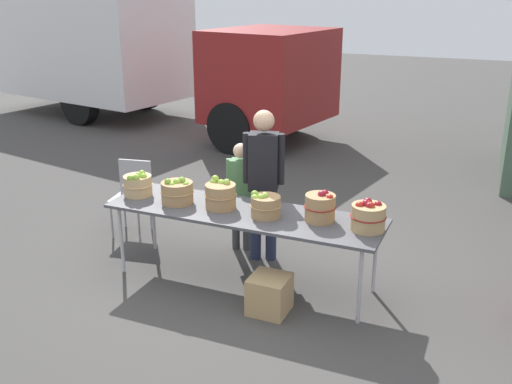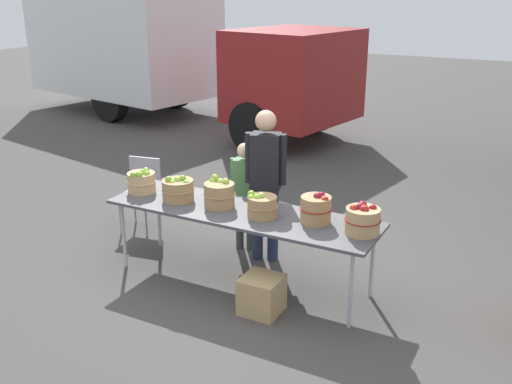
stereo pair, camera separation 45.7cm
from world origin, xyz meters
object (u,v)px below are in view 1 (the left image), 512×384
(apple_basket_green_2, at_px, (221,195))
(box_truck, at_px, (126,50))
(child_customer, at_px, (241,188))
(apple_basket_red_0, at_px, (320,207))
(vendor_adult, at_px, (264,174))
(produce_crate, at_px, (269,294))
(apple_basket_green_1, at_px, (177,192))
(market_table, at_px, (244,215))
(apple_basket_green_3, at_px, (265,206))
(apple_basket_green_0, at_px, (138,185))
(apple_basket_red_1, at_px, (368,216))
(folding_chair, at_px, (132,191))

(apple_basket_green_2, xyz_separation_m, box_truck, (-5.09, 5.80, 0.61))
(child_customer, bearing_deg, box_truck, -57.04)
(apple_basket_red_0, distance_m, vendor_adult, 0.91)
(apple_basket_green_2, height_order, vendor_adult, vendor_adult)
(vendor_adult, xyz_separation_m, produce_crate, (0.47, -0.99, -0.79))
(apple_basket_green_1, relative_size, child_customer, 0.28)
(child_customer, bearing_deg, market_table, 105.22)
(box_truck, bearing_deg, market_table, -36.59)
(apple_basket_green_3, height_order, apple_basket_red_0, apple_basket_red_0)
(apple_basket_red_0, height_order, box_truck, box_truck)
(apple_basket_green_2, relative_size, vendor_adult, 0.19)
(apple_basket_green_0, relative_size, apple_basket_red_1, 0.96)
(market_table, xyz_separation_m, produce_crate, (0.44, -0.43, -0.54))
(apple_basket_green_1, xyz_separation_m, apple_basket_red_0, (1.44, 0.11, 0.02))
(apple_basket_green_2, bearing_deg, apple_basket_green_3, -5.21)
(apple_basket_green_3, height_order, vendor_adult, vendor_adult)
(apple_basket_green_3, height_order, apple_basket_red_1, apple_basket_red_1)
(apple_basket_red_0, relative_size, child_customer, 0.25)
(apple_basket_green_2, xyz_separation_m, apple_basket_red_0, (0.99, 0.07, 0.00))
(apple_basket_green_1, height_order, produce_crate, apple_basket_green_1)
(apple_basket_green_0, distance_m, apple_basket_green_3, 1.43)
(apple_basket_red_1, bearing_deg, apple_basket_green_1, -177.83)
(apple_basket_green_0, bearing_deg, vendor_adult, 25.97)
(apple_basket_green_2, bearing_deg, vendor_adult, 67.94)
(apple_basket_green_0, distance_m, child_customer, 1.11)
(vendor_adult, height_order, produce_crate, vendor_adult)
(apple_basket_green_1, height_order, apple_basket_red_0, apple_basket_red_0)
(market_table, distance_m, produce_crate, 0.82)
(box_truck, bearing_deg, apple_basket_green_0, -43.68)
(apple_basket_green_0, distance_m, produce_crate, 1.82)
(apple_basket_red_0, bearing_deg, box_truck, 136.65)
(box_truck, xyz_separation_m, produce_crate, (5.78, -6.23, -1.32))
(apple_basket_red_0, relative_size, vendor_adult, 0.18)
(apple_basket_green_1, distance_m, folding_chair, 1.27)
(vendor_adult, bearing_deg, box_truck, -60.53)
(apple_basket_green_2, bearing_deg, market_table, -1.11)
(apple_basket_green_0, bearing_deg, box_truck, 125.49)
(apple_basket_green_2, distance_m, produce_crate, 1.08)
(apple_basket_green_0, bearing_deg, child_customer, 39.62)
(market_table, bearing_deg, apple_basket_green_1, -176.63)
(apple_basket_green_1, distance_m, apple_basket_red_0, 1.45)
(apple_basket_green_1, height_order, child_customer, child_customer)
(box_truck, relative_size, folding_chair, 9.26)
(child_customer, height_order, box_truck, box_truck)
(apple_basket_green_0, height_order, apple_basket_red_0, apple_basket_red_0)
(market_table, distance_m, apple_basket_green_0, 1.20)
(apple_basket_green_3, xyz_separation_m, folding_chair, (-1.96, 0.67, -0.35))
(child_customer, relative_size, folding_chair, 1.42)
(apple_basket_green_0, bearing_deg, apple_basket_green_3, -1.18)
(box_truck, bearing_deg, apple_basket_red_1, -30.68)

